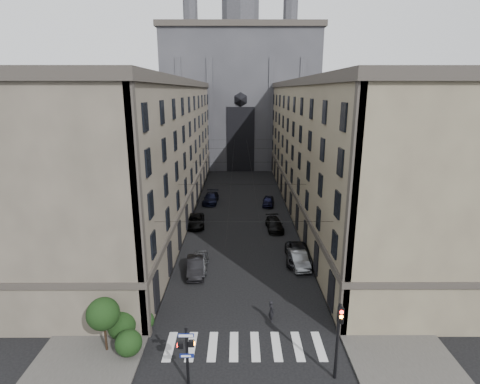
{
  "coord_description": "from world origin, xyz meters",
  "views": [
    {
      "loc": [
        -0.4,
        -17.53,
        17.41
      ],
      "look_at": [
        -0.3,
        10.23,
        9.84
      ],
      "focal_mm": 28.0,
      "sensor_mm": 36.0,
      "label": 1
    }
  ],
  "objects_px": {
    "car_left_midfar": "(195,221)",
    "car_left_near": "(199,262)",
    "pedestrian": "(271,311)",
    "car_right_midnear": "(298,254)",
    "gothic_tower": "(240,89)",
    "car_left_midnear": "(195,267)",
    "car_right_far": "(268,201)",
    "car_right_near": "(299,259)",
    "pedestrian_signal_left": "(187,352)",
    "traffic_light_right": "(338,333)",
    "car_right_midfar": "(274,224)",
    "car_left_far": "(211,198)"
  },
  "relations": [
    {
      "from": "pedestrian_signal_left",
      "to": "car_left_midnear",
      "type": "distance_m",
      "value": 14.45
    },
    {
      "from": "car_right_midnear",
      "to": "car_right_midfar",
      "type": "height_order",
      "value": "car_right_midnear"
    },
    {
      "from": "car_right_midfar",
      "to": "car_left_midfar",
      "type": "bearing_deg",
      "value": 169.08
    },
    {
      "from": "gothic_tower",
      "to": "pedestrian",
      "type": "xyz_separation_m",
      "value": [
        2.11,
        -66.96,
        -16.92
      ]
    },
    {
      "from": "car_left_midfar",
      "to": "car_left_far",
      "type": "height_order",
      "value": "car_left_far"
    },
    {
      "from": "traffic_light_right",
      "to": "car_left_midnear",
      "type": "height_order",
      "value": "traffic_light_right"
    },
    {
      "from": "gothic_tower",
      "to": "car_left_far",
      "type": "bearing_deg",
      "value": -97.89
    },
    {
      "from": "traffic_light_right",
      "to": "car_right_far",
      "type": "distance_m",
      "value": 36.5
    },
    {
      "from": "car_left_midnear",
      "to": "car_right_far",
      "type": "relative_size",
      "value": 1.1
    },
    {
      "from": "traffic_light_right",
      "to": "car_right_near",
      "type": "bearing_deg",
      "value": 89.59
    },
    {
      "from": "traffic_light_right",
      "to": "car_left_near",
      "type": "bearing_deg",
      "value": 123.83
    },
    {
      "from": "car_left_midnear",
      "to": "car_right_midfar",
      "type": "xyz_separation_m",
      "value": [
        8.85,
        12.05,
        -0.06
      ]
    },
    {
      "from": "car_left_midfar",
      "to": "car_right_near",
      "type": "xyz_separation_m",
      "value": [
        11.91,
        -11.73,
        0.03
      ]
    },
    {
      "from": "gothic_tower",
      "to": "car_right_far",
      "type": "height_order",
      "value": "gothic_tower"
    },
    {
      "from": "car_left_near",
      "to": "pedestrian",
      "type": "bearing_deg",
      "value": -53.59
    },
    {
      "from": "pedestrian_signal_left",
      "to": "car_left_near",
      "type": "relative_size",
      "value": 0.93
    },
    {
      "from": "pedestrian",
      "to": "car_left_midnear",
      "type": "bearing_deg",
      "value": 20.2
    },
    {
      "from": "traffic_light_right",
      "to": "car_right_midfar",
      "type": "bearing_deg",
      "value": 93.09
    },
    {
      "from": "car_right_near",
      "to": "car_left_far",
      "type": "bearing_deg",
      "value": 110.81
    },
    {
      "from": "car_right_midnear",
      "to": "car_left_near",
      "type": "bearing_deg",
      "value": -165.78
    },
    {
      "from": "traffic_light_right",
      "to": "car_right_midnear",
      "type": "bearing_deg",
      "value": 89.08
    },
    {
      "from": "car_right_near",
      "to": "car_right_midfar",
      "type": "distance_m",
      "value": 10.49
    },
    {
      "from": "pedestrian_signal_left",
      "to": "pedestrian",
      "type": "distance_m",
      "value": 8.72
    },
    {
      "from": "car_left_midfar",
      "to": "car_left_near",
      "type": "bearing_deg",
      "value": -86.82
    },
    {
      "from": "car_left_midfar",
      "to": "car_right_midfar",
      "type": "xyz_separation_m",
      "value": [
        10.4,
        -1.36,
        -0.02
      ]
    },
    {
      "from": "gothic_tower",
      "to": "car_right_midfar",
      "type": "bearing_deg",
      "value": -84.9
    },
    {
      "from": "traffic_light_right",
      "to": "car_left_far",
      "type": "height_order",
      "value": "traffic_light_right"
    },
    {
      "from": "pedestrian_signal_left",
      "to": "car_right_midfar",
      "type": "bearing_deg",
      "value": 73.69
    },
    {
      "from": "pedestrian",
      "to": "car_right_midnear",
      "type": "bearing_deg",
      "value": -40.15
    },
    {
      "from": "car_left_midnear",
      "to": "car_left_midfar",
      "type": "relative_size",
      "value": 0.88
    },
    {
      "from": "pedestrian_signal_left",
      "to": "car_right_midnear",
      "type": "distance_m",
      "value": 19.57
    },
    {
      "from": "car_left_near",
      "to": "car_right_midnear",
      "type": "distance_m",
      "value": 10.41
    },
    {
      "from": "car_left_midnear",
      "to": "car_right_far",
      "type": "bearing_deg",
      "value": 62.34
    },
    {
      "from": "car_left_midfar",
      "to": "car_right_far",
      "type": "xyz_separation_m",
      "value": [
        10.4,
        9.09,
        -0.01
      ]
    },
    {
      "from": "car_left_midnear",
      "to": "car_left_near",
      "type": "bearing_deg",
      "value": 69.08
    },
    {
      "from": "traffic_light_right",
      "to": "gothic_tower",
      "type": "bearing_deg",
      "value": 94.38
    },
    {
      "from": "car_right_midnear",
      "to": "gothic_tower",
      "type": "bearing_deg",
      "value": 100.24
    },
    {
      "from": "traffic_light_right",
      "to": "pedestrian",
      "type": "height_order",
      "value": "traffic_light_right"
    },
    {
      "from": "gothic_tower",
      "to": "car_right_near",
      "type": "relative_size",
      "value": 12.56
    },
    {
      "from": "car_left_near",
      "to": "car_right_near",
      "type": "distance_m",
      "value": 10.12
    },
    {
      "from": "car_right_midfar",
      "to": "pedestrian",
      "type": "height_order",
      "value": "pedestrian"
    },
    {
      "from": "pedestrian_signal_left",
      "to": "traffic_light_right",
      "type": "xyz_separation_m",
      "value": [
        9.11,
        0.42,
        0.97
      ]
    },
    {
      "from": "pedestrian_signal_left",
      "to": "car_left_near",
      "type": "distance_m",
      "value": 15.42
    },
    {
      "from": "car_right_midfar",
      "to": "car_right_far",
      "type": "distance_m",
      "value": 10.45
    },
    {
      "from": "car_right_near",
      "to": "car_right_midfar",
      "type": "bearing_deg",
      "value": 93.71
    },
    {
      "from": "car_left_near",
      "to": "car_left_midfar",
      "type": "relative_size",
      "value": 0.82
    },
    {
      "from": "traffic_light_right",
      "to": "car_right_near",
      "type": "relative_size",
      "value": 1.13
    },
    {
      "from": "car_left_midnear",
      "to": "car_right_midfar",
      "type": "distance_m",
      "value": 14.95
    },
    {
      "from": "car_right_near",
      "to": "car_right_midfar",
      "type": "height_order",
      "value": "car_right_near"
    },
    {
      "from": "car_left_near",
      "to": "pedestrian",
      "type": "height_order",
      "value": "pedestrian"
    }
  ]
}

